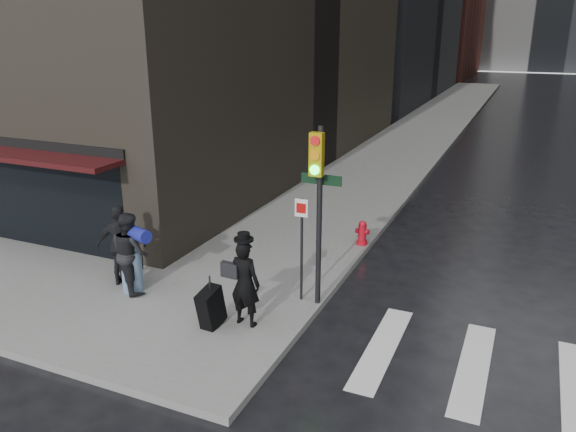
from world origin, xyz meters
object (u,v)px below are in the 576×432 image
(man_overcoat, at_px, (238,287))
(man_jeans, at_px, (131,252))
(traffic_light, at_px, (317,194))
(fire_hydrant, at_px, (362,234))
(man_greycoat, at_px, (122,245))

(man_overcoat, distance_m, man_jeans, 2.80)
(traffic_light, bearing_deg, man_overcoat, -127.26)
(man_jeans, xyz_separation_m, fire_hydrant, (3.73, 4.56, -0.59))
(man_greycoat, height_order, traffic_light, traffic_light)
(man_greycoat, bearing_deg, man_overcoat, 143.61)
(man_overcoat, relative_size, traffic_light, 0.52)
(traffic_light, distance_m, fire_hydrant, 4.14)
(man_overcoat, xyz_separation_m, man_greycoat, (-3.17, 0.58, 0.11))
(man_overcoat, distance_m, fire_hydrant, 5.06)
(man_overcoat, relative_size, man_greycoat, 1.05)
(man_jeans, height_order, fire_hydrant, man_jeans)
(man_jeans, height_order, man_greycoat, man_greycoat)
(fire_hydrant, bearing_deg, man_greycoat, -133.44)
(man_greycoat, bearing_deg, fire_hydrant, -159.39)
(man_overcoat, xyz_separation_m, man_jeans, (-2.77, 0.39, 0.09))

